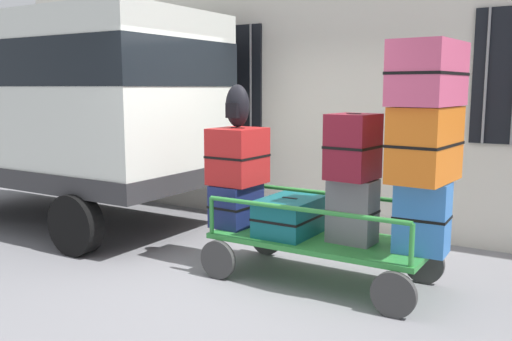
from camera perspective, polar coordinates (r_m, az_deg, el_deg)
ground_plane at (r=5.71m, az=0.05°, el=-10.62°), size 40.00×40.00×0.00m
building_wall at (r=7.42m, az=9.44°, el=13.27°), size 12.00×0.38×5.00m
van at (r=8.11m, az=-19.69°, el=6.95°), size 4.51×2.19×2.79m
luggage_cart at (r=5.43m, az=6.66°, el=-7.78°), size 2.16×1.00×0.44m
cart_railing at (r=5.33m, az=6.73°, el=-3.70°), size 2.04×0.86×0.38m
suitcase_left_bottom at (r=5.79m, az=-2.06°, el=-3.59°), size 0.41×0.53×0.44m
suitcase_left_middle at (r=5.73m, az=-1.90°, el=1.52°), size 0.49×0.56×0.59m
suitcase_midleft_bottom at (r=5.47m, az=3.50°, el=-4.74°), size 0.52×0.69×0.37m
suitcase_center_bottom at (r=5.22m, az=9.96°, el=-4.15°), size 0.45×0.32×0.61m
suitcase_center_middle at (r=5.10m, az=10.02°, el=2.45°), size 0.44×0.48×0.60m
suitcase_midright_bottom at (r=5.05m, az=16.84°, el=-4.65°), size 0.47×0.35×0.64m
suitcase_midright_middle at (r=4.94m, az=17.14°, el=2.62°), size 0.51×0.78×0.65m
suitcase_midright_top at (r=4.90m, az=17.40°, el=9.55°), size 0.53×0.82×0.54m
backpack at (r=5.73m, az=-1.96°, el=6.68°), size 0.27×0.22×0.44m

